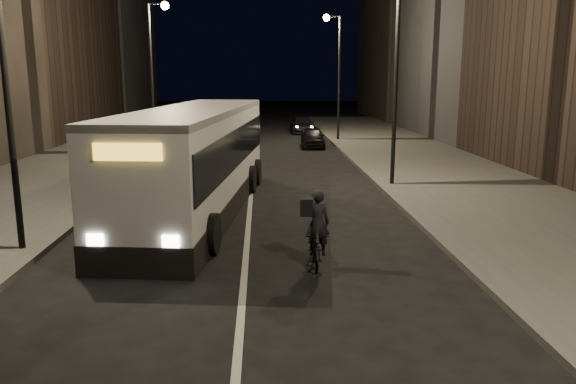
{
  "coord_description": "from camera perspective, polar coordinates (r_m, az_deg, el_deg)",
  "views": [
    {
      "loc": [
        0.42,
        -9.76,
        4.38
      ],
      "look_at": [
        1.07,
        4.08,
        1.5
      ],
      "focal_mm": 35.0,
      "sensor_mm": 36.0,
      "label": 1
    }
  ],
  "objects": [
    {
      "name": "car_far",
      "position": [
        43.89,
        1.47,
        6.83
      ],
      "size": [
        1.82,
        4.32,
        1.24
      ],
      "primitive_type": "imported",
      "rotation": [
        0.0,
        0.0,
        0.02
      ],
      "color": "black",
      "rests_on": "ground"
    },
    {
      "name": "streetlight_left_near",
      "position": [
        14.94,
        -26.19,
        14.34
      ],
      "size": [
        1.2,
        0.44,
        8.12
      ],
      "color": "black",
      "rests_on": "sidewalk_left"
    },
    {
      "name": "cyclist_on_bicycle",
      "position": [
        13.12,
        2.91,
        -4.94
      ],
      "size": [
        0.63,
        1.63,
        1.86
      ],
      "rotation": [
        0.0,
        0.0,
        -0.04
      ],
      "color": "black",
      "rests_on": "ground"
    },
    {
      "name": "streetlight_right_far",
      "position": [
        38.09,
        4.84,
        13.18
      ],
      "size": [
        1.2,
        0.44,
        8.12
      ],
      "color": "black",
      "rests_on": "sidewalk_right"
    },
    {
      "name": "sidewalk_left",
      "position": [
        25.74,
        -22.93,
        1.19
      ],
      "size": [
        7.0,
        70.0,
        0.16
      ],
      "primitive_type": "cube",
      "color": "#3E3E3B",
      "rests_on": "ground"
    },
    {
      "name": "streetlight_left_far",
      "position": [
        32.29,
        -13.32,
        13.18
      ],
      "size": [
        1.2,
        0.44,
        8.12
      ],
      "color": "black",
      "rests_on": "sidewalk_left"
    },
    {
      "name": "sidewalk_right",
      "position": [
        25.46,
        15.85,
        1.57
      ],
      "size": [
        7.0,
        70.0,
        0.16
      ],
      "primitive_type": "cube",
      "color": "#3E3E3B",
      "rests_on": "ground"
    },
    {
      "name": "city_bus",
      "position": [
        18.33,
        -9.26,
        3.62
      ],
      "size": [
        4.06,
        12.74,
        3.38
      ],
      "rotation": [
        0.0,
        0.0,
        -0.11
      ],
      "color": "silver",
      "rests_on": "ground"
    },
    {
      "name": "car_mid",
      "position": [
        36.24,
        -6.04,
        5.99
      ],
      "size": [
        2.22,
        4.93,
        1.57
      ],
      "primitive_type": "imported",
      "rotation": [
        0.0,
        0.0,
        3.26
      ],
      "color": "#404043",
      "rests_on": "ground"
    },
    {
      "name": "car_near",
      "position": [
        35.09,
        2.53,
        5.57
      ],
      "size": [
        1.58,
        3.62,
        1.22
      ],
      "primitive_type": "imported",
      "rotation": [
        0.0,
        0.0,
        -0.04
      ],
      "color": "black",
      "rests_on": "ground"
    },
    {
      "name": "ground",
      "position": [
        10.71,
        -4.81,
        -12.46
      ],
      "size": [
        180.0,
        180.0,
        0.0
      ],
      "primitive_type": "plane",
      "color": "black",
      "rests_on": "ground"
    },
    {
      "name": "streetlight_right_mid",
      "position": [
        22.33,
        10.33,
        14.08
      ],
      "size": [
        1.2,
        0.44,
        8.12
      ],
      "color": "black",
      "rests_on": "sidewalk_right"
    }
  ]
}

